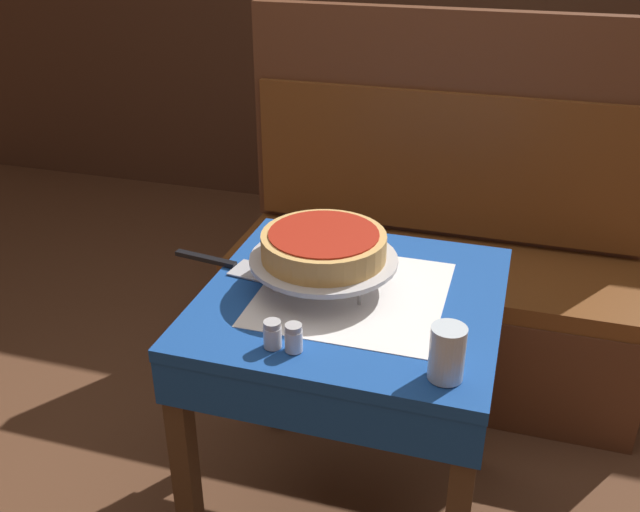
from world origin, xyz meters
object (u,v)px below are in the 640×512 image
at_px(pepper_shaker, 294,338).
at_px(condiment_caddy, 507,96).
at_px(dining_table_front, 351,329).
at_px(water_glass_near, 447,353).
at_px(salt_shaker, 272,334).
at_px(deep_dish_pizza, 324,245).
at_px(pizza_server, 226,264).
at_px(dining_table_rear, 495,132).
at_px(pizza_pan_stand, 324,261).
at_px(booth_bench, 432,282).

xyz_separation_m(pepper_shaker, condiment_caddy, (0.30, 2.08, 0.00)).
relative_size(dining_table_front, water_glass_near, 6.45).
bearing_deg(dining_table_front, salt_shaker, -111.65).
bearing_deg(dining_table_front, deep_dish_pizza, 169.28).
bearing_deg(pizza_server, condiment_caddy, 71.92).
relative_size(pizza_server, condiment_caddy, 1.80).
relative_size(dining_table_front, condiment_caddy, 4.72).
bearing_deg(dining_table_rear, salt_shaker, -99.03).
relative_size(dining_table_front, pizza_pan_stand, 2.09).
distance_m(dining_table_front, booth_bench, 0.85).
relative_size(water_glass_near, salt_shaker, 1.87).
bearing_deg(dining_table_rear, deep_dish_pizza, -99.53).
distance_m(dining_table_rear, pizza_server, 1.76).
height_order(dining_table_rear, pizza_pan_stand, pizza_pan_stand).
xyz_separation_m(deep_dish_pizza, condiment_caddy, (0.31, 1.81, -0.08)).
bearing_deg(condiment_caddy, booth_bench, -98.06).
height_order(booth_bench, salt_shaker, booth_bench).
distance_m(booth_bench, salt_shaker, 1.15).
bearing_deg(dining_table_front, pepper_shaker, -102.40).
xyz_separation_m(pizza_server, salt_shaker, (0.24, -0.30, 0.03)).
height_order(pizza_server, condiment_caddy, condiment_caddy).
distance_m(dining_table_front, salt_shaker, 0.31).
relative_size(booth_bench, pizza_server, 5.01).
bearing_deg(booth_bench, dining_table_front, -96.72).
xyz_separation_m(booth_bench, salt_shaker, (-0.20, -1.06, 0.41)).
relative_size(pizza_pan_stand, salt_shaker, 5.78).
bearing_deg(pepper_shaker, condiment_caddy, 81.90).
bearing_deg(pizza_pan_stand, dining_table_front, -10.72).
height_order(water_glass_near, pepper_shaker, water_glass_near).
bearing_deg(dining_table_rear, pizza_pan_stand, -99.53).
bearing_deg(deep_dish_pizza, dining_table_front, -10.72).
bearing_deg(booth_bench, pepper_shaker, -98.15).
distance_m(booth_bench, deep_dish_pizza, 0.94).
relative_size(dining_table_rear, deep_dish_pizza, 2.73).
bearing_deg(condiment_caddy, pepper_shaker, -98.10).
bearing_deg(dining_table_rear, condiment_caddy, 75.34).
bearing_deg(salt_shaker, water_glass_near, -0.29).
height_order(pizza_pan_stand, condiment_caddy, condiment_caddy).
bearing_deg(water_glass_near, condiment_caddy, 90.45).
xyz_separation_m(dining_table_front, pizza_pan_stand, (-0.08, 0.01, 0.17)).
bearing_deg(water_glass_near, dining_table_rear, 91.36).
height_order(deep_dish_pizza, pepper_shaker, deep_dish_pizza).
distance_m(deep_dish_pizza, condiment_caddy, 1.84).
height_order(dining_table_rear, water_glass_near, water_glass_near).
xyz_separation_m(pizza_server, pepper_shaker, (0.28, -0.30, 0.03)).
distance_m(pizza_pan_stand, condiment_caddy, 1.84).
height_order(dining_table_rear, salt_shaker, salt_shaker).
xyz_separation_m(booth_bench, condiment_caddy, (0.15, 1.03, 0.42)).
relative_size(dining_table_front, pepper_shaker, 11.99).
xyz_separation_m(booth_bench, pizza_server, (-0.44, -0.75, 0.39)).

